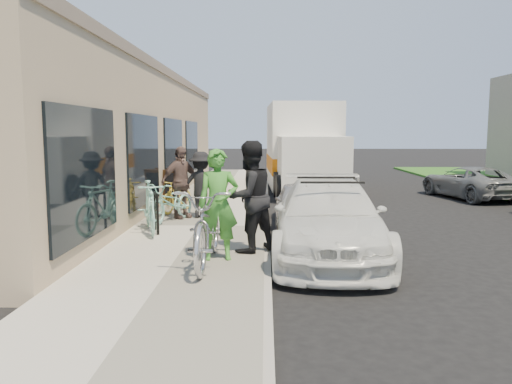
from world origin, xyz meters
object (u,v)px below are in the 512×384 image
object	(u,v)px
bystander_b	(180,182)
sandwich_board	(173,186)
man_standing	(249,197)
moving_truck	(303,152)
bystander_a	(201,185)
sedan_white	(328,219)
far_car_gray	(469,182)
bike_rack	(156,208)
sedan_silver	(300,203)
cruiser_bike_b	(172,202)
cruiser_bike_c	(177,196)
woman_rider	(218,205)
cruiser_bike_a	(150,207)
tandem_bike	(209,226)

from	to	relation	value
bystander_b	sandwich_board	bearing A→B (deg)	63.86
man_standing	moving_truck	bearing A→B (deg)	-139.40
sandwich_board	bystander_a	world-z (taller)	bystander_a
sedan_white	moving_truck	world-z (taller)	moving_truck
far_car_gray	sedan_white	bearing A→B (deg)	41.88
sandwich_board	sedan_white	bearing A→B (deg)	-74.31
bike_rack	sedan_silver	xyz separation A→B (m)	(3.20, 1.90, -0.15)
sedan_silver	far_car_gray	distance (m)	7.91
moving_truck	cruiser_bike_b	world-z (taller)	moving_truck
bike_rack	moving_truck	distance (m)	9.83
man_standing	bike_rack	bearing A→B (deg)	-79.18
cruiser_bike_b	moving_truck	bearing A→B (deg)	86.81
man_standing	cruiser_bike_c	world-z (taller)	man_standing
bystander_b	bystander_a	bearing A→B (deg)	-35.54
bike_rack	woman_rider	world-z (taller)	woman_rider
sedan_silver	cruiser_bike_a	bearing A→B (deg)	-148.66
sandwich_board	bystander_b	xyz separation A→B (m)	(0.65, -2.41, 0.36)
tandem_bike	cruiser_bike_b	size ratio (longest dim) A/B	1.34
woman_rider	bystander_a	bearing A→B (deg)	94.26
sandwich_board	tandem_bike	distance (m)	7.01
tandem_bike	woman_rider	size ratio (longest dim) A/B	1.29
moving_truck	cruiser_bike_c	xyz separation A→B (m)	(-3.83, -6.34, -0.90)
tandem_bike	cruiser_bike_c	size ratio (longest dim) A/B	1.63
far_car_gray	sedan_silver	bearing A→B (deg)	26.15
sedan_silver	bike_rack	bearing A→B (deg)	-147.48
sedan_silver	man_standing	distance (m)	3.80
sedan_white	man_standing	size ratio (longest dim) A/B	2.47
tandem_bike	bystander_b	bearing A→B (deg)	106.37
bike_rack	man_standing	bearing A→B (deg)	-39.10
bystander_b	cruiser_bike_b	bearing A→B (deg)	-143.61
sedan_white	far_car_gray	bearing A→B (deg)	57.52
far_car_gray	woman_rider	bearing A→B (deg)	36.72
bike_rack	sandwich_board	world-z (taller)	sandwich_board
man_standing	cruiser_bike_c	distance (m)	4.85
woman_rider	bystander_a	world-z (taller)	woman_rider
far_car_gray	bystander_b	size ratio (longest dim) A/B	2.22
woman_rider	cruiser_bike_a	bearing A→B (deg)	119.87
bike_rack	man_standing	size ratio (longest dim) A/B	0.43
man_standing	cruiser_bike_a	bearing A→B (deg)	-77.63
cruiser_bike_c	sandwich_board	bearing A→B (deg)	125.74
man_standing	cruiser_bike_b	distance (m)	3.55
woman_rider	man_standing	size ratio (longest dim) A/B	0.94
cruiser_bike_a	far_car_gray	bearing A→B (deg)	17.60
moving_truck	bystander_b	xyz separation A→B (m)	(-3.58, -7.22, -0.46)
bike_rack	cruiser_bike_b	size ratio (longest dim) A/B	0.47
cruiser_bike_a	cruiser_bike_b	size ratio (longest dim) A/B	1.01
tandem_bike	cruiser_bike_a	distance (m)	2.99
bike_rack	bystander_b	size ratio (longest dim) A/B	0.48
sedan_white	far_car_gray	distance (m)	10.09
bystander_a	bystander_b	xyz separation A→B (m)	(-0.51, -0.05, 0.07)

